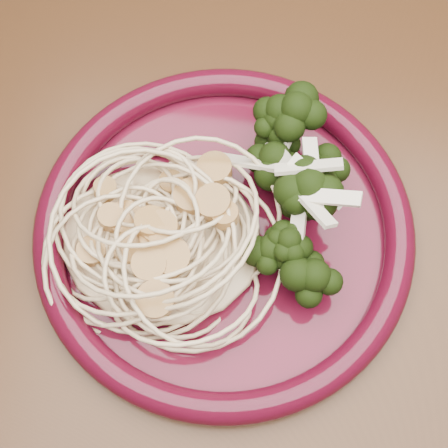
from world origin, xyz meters
TOP-DOWN VIEW (x-y plane):
  - dining_table at (0.00, 0.00)m, footprint 1.20×0.80m
  - dinner_plate at (-0.03, -0.03)m, footprint 0.38×0.38m
  - spaghetti_pile at (-0.08, -0.05)m, footprint 0.19×0.18m
  - scallop_cluster at (-0.08, -0.05)m, footprint 0.17×0.17m
  - broccoli_pile at (0.02, -0.01)m, footprint 0.14×0.17m
  - onion_garnish at (0.02, -0.01)m, footprint 0.09×0.11m

SIDE VIEW (x-z plane):
  - dining_table at x=0.00m, z-range 0.28..1.03m
  - dinner_plate at x=-0.03m, z-range 0.75..0.77m
  - spaghetti_pile at x=-0.08m, z-range 0.76..0.79m
  - broccoli_pile at x=0.02m, z-range 0.76..0.81m
  - scallop_cluster at x=-0.08m, z-range 0.79..0.84m
  - onion_garnish at x=0.02m, z-range 0.79..0.84m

